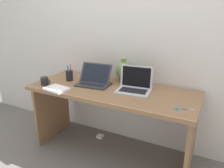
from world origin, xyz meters
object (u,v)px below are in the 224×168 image
scissors (181,109)px  coffee_mug (45,81)px  laptop_right (135,84)px  power_brick (100,136)px  green_vase (123,71)px  notebook_stack (57,89)px  pen_cup (69,75)px  laptop_left (94,79)px

scissors → coffee_mug: bearing=-178.6°
laptop_right → coffee_mug: (-0.89, -0.26, -0.02)m
coffee_mug → scissors: size_ratio=0.78×
scissors → power_brick: (-0.95, 0.35, -0.72)m
laptop_right → green_vase: (-0.21, 0.21, 0.05)m
notebook_stack → scissors: notebook_stack is taller
laptop_right → power_brick: size_ratio=4.79×
laptop_right → pen_cup: laptop_right is taller
laptop_right → scissors: (0.48, -0.22, -0.06)m
green_vase → power_brick: green_vase is taller
laptop_right → notebook_stack: 0.75m
laptop_right → power_brick: (-0.47, 0.13, -0.78)m
laptop_right → laptop_left: bearing=-177.5°
laptop_left → pen_cup: laptop_left is taller
laptop_left → notebook_stack: size_ratio=1.54×
laptop_left → scissors: laptop_left is taller
notebook_stack → coffee_mug: coffee_mug is taller
pen_cup → scissors: pen_cup is taller
scissors → notebook_stack: bearing=-175.1°
notebook_stack → scissors: (1.16, 0.10, -0.01)m
notebook_stack → scissors: 1.16m
laptop_left → coffee_mug: 0.51m
coffee_mug → pen_cup: (0.14, 0.23, 0.02)m
laptop_left → laptop_right: bearing=2.5°
coffee_mug → power_brick: 0.95m
laptop_left → scissors: 0.94m
laptop_left → coffee_mug: (-0.45, -0.24, -0.02)m
green_vase → notebook_stack: (-0.46, -0.54, -0.10)m
green_vase → scissors: 0.83m
pen_cup → scissors: bearing=-9.0°
pen_cup → power_brick: bearing=29.8°
scissors → power_brick: size_ratio=2.07×
green_vase → pen_cup: green_vase is taller
notebook_stack → coffee_mug: size_ratio=2.00×
notebook_stack → green_vase: bearing=49.2°
green_vase → notebook_stack: 0.72m
power_brick → notebook_stack: bearing=-114.9°
laptop_right → green_vase: bearing=135.0°
green_vase → power_brick: 0.87m
laptop_right → green_vase: size_ratio=1.34×
laptop_right → notebook_stack: laptop_right is taller
pen_cup → laptop_right: bearing=2.3°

